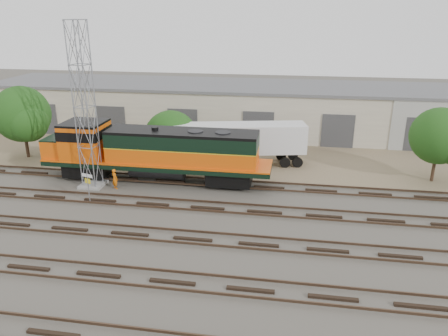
% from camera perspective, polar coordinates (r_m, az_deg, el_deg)
% --- Properties ---
extents(ground, '(140.00, 140.00, 0.00)m').
position_cam_1_polar(ground, '(29.44, -2.75, -6.57)').
color(ground, '#47423A').
rests_on(ground, ground).
extents(dirt_strip, '(80.00, 16.00, 0.02)m').
position_cam_1_polar(dirt_strip, '(43.17, 1.41, 2.22)').
color(dirt_strip, '#726047').
rests_on(dirt_strip, ground).
extents(tracks, '(80.00, 20.40, 0.28)m').
position_cam_1_polar(tracks, '(26.82, -4.10, -9.23)').
color(tracks, black).
rests_on(tracks, ground).
extents(warehouse, '(58.40, 10.40, 5.30)m').
position_cam_1_polar(warehouse, '(50.14, 2.79, 7.83)').
color(warehouse, beige).
rests_on(warehouse, ground).
extents(locomotive, '(18.45, 3.24, 4.44)m').
position_cam_1_polar(locomotive, '(35.25, -9.35, 2.15)').
color(locomotive, black).
rests_on(locomotive, tracks).
extents(signal_tower, '(1.85, 1.85, 12.51)m').
position_cam_1_polar(signal_tower, '(34.48, -17.70, 7.23)').
color(signal_tower, gray).
rests_on(signal_tower, ground).
extents(sign_post, '(0.90, 0.31, 2.26)m').
position_cam_1_polar(sign_post, '(32.52, -17.36, -1.82)').
color(sign_post, gray).
rests_on(sign_post, ground).
extents(worker, '(0.70, 0.65, 1.61)m').
position_cam_1_polar(worker, '(34.89, -14.07, -1.38)').
color(worker, orange).
rests_on(worker, ground).
extents(semi_trailer, '(12.35, 4.94, 3.73)m').
position_cam_1_polar(semi_trailer, '(38.74, 2.13, 3.74)').
color(semi_trailer, silver).
rests_on(semi_trailer, ground).
extents(tree_west, '(5.39, 5.14, 6.72)m').
position_cam_1_polar(tree_west, '(44.10, -24.73, 6.17)').
color(tree_west, '#382619').
rests_on(tree_west, ground).
extents(tree_mid, '(5.18, 4.93, 4.93)m').
position_cam_1_polar(tree_mid, '(40.11, -6.65, 3.75)').
color(tree_mid, '#382619').
rests_on(tree_mid, ground).
extents(tree_east, '(4.71, 4.49, 6.06)m').
position_cam_1_polar(tree_east, '(38.27, 26.65, 3.51)').
color(tree_east, '#382619').
rests_on(tree_east, ground).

